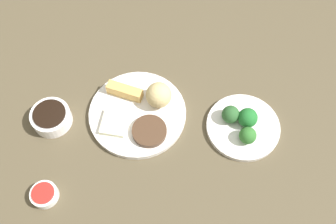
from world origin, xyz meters
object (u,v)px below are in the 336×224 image
soy_sauce_bowl (51,118)px  sauce_ramekin_sweet_and_sour (44,195)px  broccoli_plate (243,127)px  main_plate (137,114)px

soy_sauce_bowl → sauce_ramekin_sweet_and_sour: soy_sauce_bowl is taller
broccoli_plate → sauce_ramekin_sweet_and_sour: 0.54m
main_plate → broccoli_plate: size_ratio=1.34×
main_plate → sauce_ramekin_sweet_and_sour: (-0.13, -0.29, 0.00)m
broccoli_plate → main_plate: bearing=-167.4°
broccoli_plate → soy_sauce_bowl: 0.52m
main_plate → sauce_ramekin_sweet_and_sour: 0.32m
main_plate → broccoli_plate: 0.29m
sauce_ramekin_sweet_and_sour → main_plate: bearing=66.3°
broccoli_plate → soy_sauce_bowl: size_ratio=1.86×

